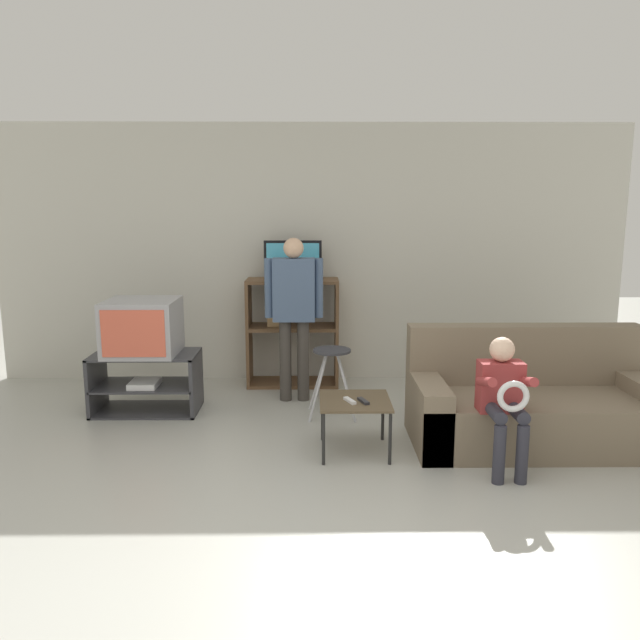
# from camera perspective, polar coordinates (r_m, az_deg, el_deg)

# --- Properties ---
(ground_plane) EXTENTS (18.00, 18.00, 0.00)m
(ground_plane) POSITION_cam_1_polar(r_m,az_deg,el_deg) (3.54, -0.95, -20.16)
(ground_plane) COLOR #ADADA3
(wall_back) EXTENTS (6.40, 0.06, 2.60)m
(wall_back) POSITION_cam_1_polar(r_m,az_deg,el_deg) (6.41, -0.83, 6.03)
(wall_back) COLOR beige
(wall_back) RESTS_ON ground_plane
(tv_stand) EXTENTS (0.91, 0.50, 0.52)m
(tv_stand) POSITION_cam_1_polar(r_m,az_deg,el_deg) (5.72, -15.59, -5.56)
(tv_stand) COLOR #38383D
(tv_stand) RESTS_ON ground_plane
(television_main) EXTENTS (0.60, 0.58, 0.47)m
(television_main) POSITION_cam_1_polar(r_m,az_deg,el_deg) (5.60, -15.94, -0.62)
(television_main) COLOR #9E9EA3
(television_main) RESTS_ON tv_stand
(media_shelf) EXTENTS (0.91, 0.38, 1.08)m
(media_shelf) POSITION_cam_1_polar(r_m,az_deg,el_deg) (6.26, -2.52, -1.04)
(media_shelf) COLOR brown
(media_shelf) RESTS_ON ground_plane
(television_flat) EXTENTS (0.57, 0.20, 0.38)m
(television_flat) POSITION_cam_1_polar(r_m,az_deg,el_deg) (6.15, -2.50, 5.40)
(television_flat) COLOR black
(television_flat) RESTS_ON media_shelf
(folding_stool) EXTENTS (0.41, 0.36, 0.59)m
(folding_stool) POSITION_cam_1_polar(r_m,az_deg,el_deg) (5.34, 1.10, -3.91)
(folding_stool) COLOR #B7B7BC
(folding_stool) RESTS_ON ground_plane
(snack_table) EXTENTS (0.51, 0.51, 0.40)m
(snack_table) POSITION_cam_1_polar(r_m,az_deg,el_deg) (4.61, 3.21, -7.77)
(snack_table) COLOR brown
(snack_table) RESTS_ON ground_plane
(remote_control_black) EXTENTS (0.08, 0.15, 0.02)m
(remote_control_black) POSITION_cam_1_polar(r_m,az_deg,el_deg) (4.54, 3.98, -7.39)
(remote_control_black) COLOR #232328
(remote_control_black) RESTS_ON snack_table
(remote_control_white) EXTENTS (0.09, 0.15, 0.02)m
(remote_control_white) POSITION_cam_1_polar(r_m,az_deg,el_deg) (4.54, 2.74, -7.37)
(remote_control_white) COLOR silver
(remote_control_white) RESTS_ON snack_table
(couch) EXTENTS (1.85, 0.85, 0.87)m
(couch) POSITION_cam_1_polar(r_m,az_deg,el_deg) (5.08, 18.86, -7.46)
(couch) COLOR #756651
(couch) RESTS_ON ground_plane
(person_standing_adult) EXTENTS (0.53, 0.20, 1.51)m
(person_standing_adult) POSITION_cam_1_polar(r_m,az_deg,el_deg) (5.68, -2.40, 1.47)
(person_standing_adult) COLOR #3D3833
(person_standing_adult) RESTS_ON ground_plane
(person_seated_child) EXTENTS (0.33, 0.43, 0.92)m
(person_seated_child) POSITION_cam_1_polar(r_m,az_deg,el_deg) (4.42, 16.43, -6.51)
(person_seated_child) COLOR #2D2D38
(person_seated_child) RESTS_ON ground_plane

